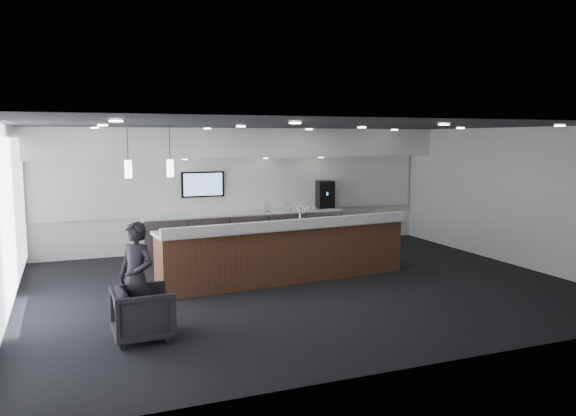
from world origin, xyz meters
name	(u,v)px	position (x,y,z in m)	size (l,w,h in m)	color
ground	(303,285)	(0.00, 0.00, 0.00)	(10.00, 10.00, 0.00)	black
ceiling	(304,125)	(0.00, 0.00, 3.00)	(10.00, 8.00, 0.02)	black
back_wall	(241,189)	(0.00, 4.00, 1.50)	(10.00, 0.02, 3.00)	silver
left_wall	(4,221)	(-5.00, 0.00, 1.50)	(0.02, 8.00, 3.00)	silver
right_wall	(514,197)	(5.00, 0.00, 1.50)	(0.02, 8.00, 3.00)	silver
soffit_bulkhead	(246,143)	(0.00, 3.55, 2.65)	(10.00, 0.90, 0.70)	white
alcove_panel	(241,185)	(0.00, 3.97, 1.60)	(9.80, 0.06, 1.40)	white
window_blinds_wall	(7,221)	(-4.96, 0.00, 1.50)	(0.04, 7.36, 2.55)	#CFE8F9
back_credenza	(246,231)	(0.00, 3.64, 0.48)	(5.06, 0.66, 0.95)	#95989D
wall_tv	(203,184)	(-1.00, 3.91, 1.65)	(1.05, 0.08, 0.62)	black
pendant_left	(165,167)	(-2.40, 0.80, 2.25)	(0.12, 0.12, 0.30)	#FFEFC6
pendant_right	(125,168)	(-3.10, 0.80, 2.25)	(0.12, 0.12, 0.30)	#FFEFC6
ceiling_can_lights	(304,127)	(0.00, 0.00, 2.97)	(7.00, 5.00, 0.02)	white
service_counter	(286,252)	(-0.17, 0.46, 0.58)	(5.11, 1.24, 1.49)	#482218
coffee_machine	(325,194)	(2.19, 3.71, 1.31)	(0.48, 0.57, 0.72)	black
info_sign_left	(267,207)	(0.53, 3.56, 1.06)	(0.15, 0.02, 0.21)	silver
info_sign_right	(288,206)	(1.10, 3.55, 1.06)	(0.17, 0.02, 0.22)	silver
armchair	(143,313)	(-3.18, -1.79, 0.37)	(0.78, 0.81, 0.73)	black
lounge_guest	(136,278)	(-3.22, -1.47, 0.80)	(0.58, 0.38, 1.59)	black
cup_0	(314,208)	(1.79, 3.51, 0.99)	(0.09, 0.09, 0.08)	white
cup_1	(309,208)	(1.65, 3.51, 0.99)	(0.09, 0.09, 0.08)	white
cup_2	(304,208)	(1.51, 3.51, 0.99)	(0.09, 0.09, 0.08)	white
cup_3	(299,209)	(1.37, 3.51, 0.99)	(0.09, 0.09, 0.08)	white
cup_4	(294,209)	(1.23, 3.51, 0.99)	(0.09, 0.09, 0.08)	white
cup_5	(288,209)	(1.09, 3.51, 0.99)	(0.09, 0.09, 0.08)	white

